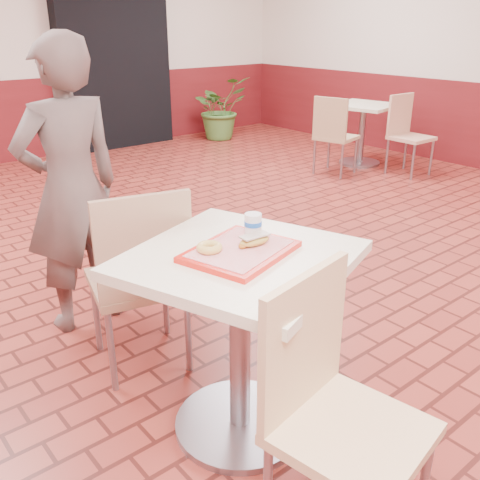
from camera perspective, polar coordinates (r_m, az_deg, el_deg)
room_shell at (r=3.16m, az=9.36°, el=18.66°), size 8.01×10.01×3.01m
wainscot_band at (r=3.38m, az=8.30°, el=1.49°), size 8.00×10.00×1.00m
corridor_doorway at (r=7.85m, az=-13.18°, el=17.60°), size 1.60×0.22×2.20m
main_table at (r=2.21m, az=-0.00°, el=-8.09°), size 0.80×0.80×0.85m
chair_main_front at (r=1.85m, az=9.78°, el=-16.68°), size 0.52×0.52×0.97m
chair_main_back at (r=2.66m, az=-10.58°, el=-3.53°), size 0.56×0.56×0.98m
customer at (r=3.11m, az=-17.54°, el=5.16°), size 0.62×0.42×1.65m
serving_tray at (r=2.08m, az=-0.00°, el=-1.21°), size 0.41×0.32×0.03m
ring_donut at (r=2.04m, az=-3.29°, el=-0.79°), size 0.13×0.13×0.03m
long_john_donut at (r=2.09m, az=1.50°, el=-0.04°), size 0.15×0.08×0.04m
paper_cup at (r=2.19m, az=1.40°, el=1.72°), size 0.07×0.07×0.09m
second_table at (r=6.91m, az=12.94°, el=11.97°), size 0.70×0.70×0.74m
chair_second_left at (r=6.33m, az=9.96°, el=11.29°), size 0.50×0.50×0.90m
chair_second_front at (r=6.60m, az=17.34°, el=11.11°), size 0.43×0.43×0.90m
potted_plant at (r=8.28m, az=-2.16°, el=13.87°), size 0.86×0.76×0.91m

